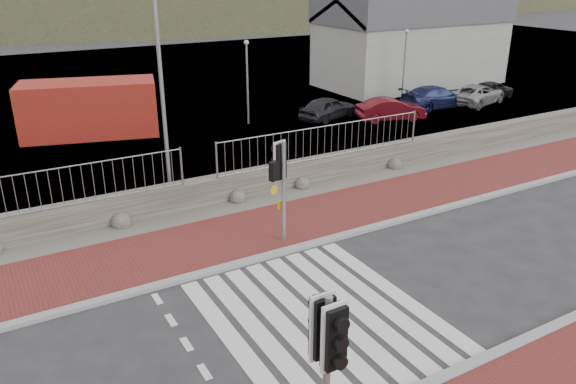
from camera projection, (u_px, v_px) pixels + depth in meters
ground at (319, 315)px, 12.77m from camera, size 220.00×220.00×0.00m
sidewalk_far at (236, 237)px, 16.38m from camera, size 40.00×3.00×0.08m
kerb_far at (259, 258)px, 15.17m from camera, size 40.00×0.25×0.12m
zebra_crossing at (319, 315)px, 12.77m from camera, size 4.62×5.60×0.01m
gravel_strip at (210, 213)px, 17.99m from camera, size 40.00×1.50×0.06m
stone_wall at (200, 193)px, 18.48m from camera, size 40.00×0.60×0.90m
railing at (199, 155)px, 17.85m from camera, size 18.07×0.07×1.22m
quay at (78, 93)px, 35.21m from camera, size 120.00×40.00×0.50m
water at (17, 37)px, 63.37m from camera, size 220.00×50.00×0.05m
harbor_building at (412, 39)px, 36.92m from camera, size 12.20×6.20×5.80m
hills_backdrop at (69, 159)px, 95.21m from camera, size 254.00×90.00×100.00m
traffic_signal_near at (327, 346)px, 8.29m from camera, size 0.44×0.27×3.02m
traffic_signal_far at (283, 171)px, 15.33m from camera, size 0.74×0.41×3.02m
streetlight at (164, 76)px, 17.47m from camera, size 1.53×0.65×7.46m
shipping_container at (90, 109)px, 25.99m from camera, size 6.47×4.00×2.51m
car_a at (328, 108)px, 28.99m from camera, size 3.70×2.32×1.17m
car_b at (391, 109)px, 28.71m from camera, size 3.70×2.16×1.15m
car_c at (436, 97)px, 31.27m from camera, size 4.34×1.96×1.23m
car_d at (477, 94)px, 32.16m from camera, size 4.42×2.92×1.13m
car_e at (492, 90)px, 33.35m from camera, size 3.46×1.85×1.12m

